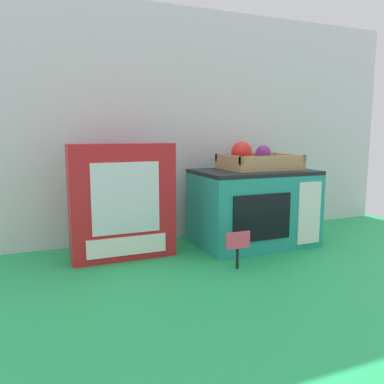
{
  "coord_description": "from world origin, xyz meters",
  "views": [
    {
      "loc": [
        -0.53,
        -1.07,
        0.36
      ],
      "look_at": [
        -0.08,
        0.01,
        0.18
      ],
      "focal_mm": 36.72,
      "sensor_mm": 36.0,
      "label": 1
    }
  ],
  "objects_px": {
    "toy_microwave": "(253,207)",
    "food_groups_crate": "(257,161)",
    "price_sign": "(238,244)",
    "cookie_set_box": "(123,202)"
  },
  "relations": [
    {
      "from": "food_groups_crate",
      "to": "price_sign",
      "type": "bearing_deg",
      "value": -130.67
    },
    {
      "from": "food_groups_crate",
      "to": "price_sign",
      "type": "xyz_separation_m",
      "value": [
        -0.19,
        -0.22,
        -0.2
      ]
    },
    {
      "from": "cookie_set_box",
      "to": "price_sign",
      "type": "xyz_separation_m",
      "value": [
        0.26,
        -0.21,
        -0.1
      ]
    },
    {
      "from": "cookie_set_box",
      "to": "price_sign",
      "type": "bearing_deg",
      "value": -38.97
    },
    {
      "from": "toy_microwave",
      "to": "price_sign",
      "type": "bearing_deg",
      "value": -129.96
    },
    {
      "from": "toy_microwave",
      "to": "food_groups_crate",
      "type": "distance_m",
      "value": 0.15
    },
    {
      "from": "toy_microwave",
      "to": "cookie_set_box",
      "type": "bearing_deg",
      "value": 178.54
    },
    {
      "from": "food_groups_crate",
      "to": "toy_microwave",
      "type": "bearing_deg",
      "value": -136.1
    },
    {
      "from": "toy_microwave",
      "to": "cookie_set_box",
      "type": "xyz_separation_m",
      "value": [
        -0.42,
        0.01,
        0.04
      ]
    },
    {
      "from": "food_groups_crate",
      "to": "price_sign",
      "type": "relative_size",
      "value": 2.36
    }
  ]
}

